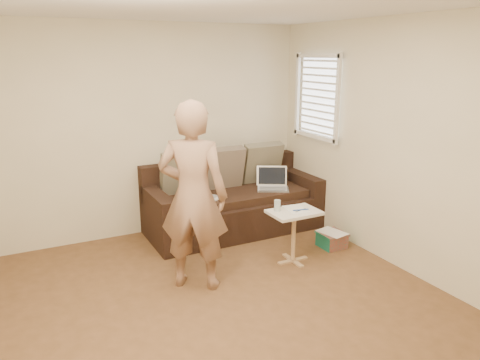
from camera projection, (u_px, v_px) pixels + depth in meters
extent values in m
plane|color=brown|center=(232.00, 312.00, 4.14)|extent=(4.50, 4.50, 0.00)
plane|color=white|center=(230.00, 2.00, 3.46)|extent=(4.50, 4.50, 0.00)
plane|color=beige|center=(151.00, 131.00, 5.73)|extent=(4.00, 0.00, 4.00)
plane|color=beige|center=(476.00, 292.00, 1.87)|extent=(4.00, 0.00, 4.00)
plane|color=beige|center=(409.00, 149.00, 4.68)|extent=(0.00, 4.50, 4.50)
imported|color=#936950|center=(193.00, 196.00, 4.39)|extent=(0.81, 0.76, 1.84)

